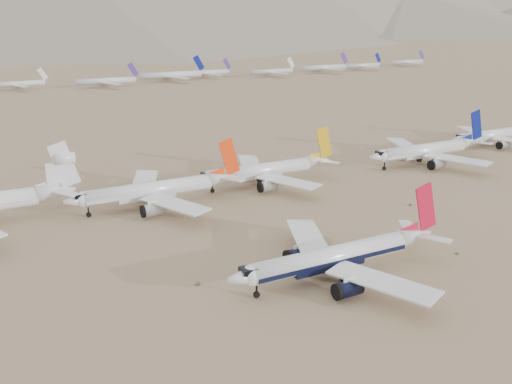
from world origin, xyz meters
TOP-DOWN VIEW (x-y plane):
  - ground at (0.00, 0.00)m, footprint 7000.00×7000.00m
  - main_airliner at (-4.52, 4.71)m, footprint 46.27×45.19m
  - row2_navy_widebody at (74.28, 62.15)m, footprint 47.64×46.59m
  - row2_gold_tail at (13.41, 66.54)m, footprint 44.62×43.64m
  - row2_orange_tail at (-22.08, 62.52)m, footprint 46.05×45.05m
  - row2_blue_far at (117.61, 71.10)m, footprint 42.19×41.25m
  - distant_storage_row at (42.96, 334.04)m, footprint 619.42×61.38m
  - foothills at (526.68, 1100.00)m, footprint 4637.50×1395.00m

SIDE VIEW (x-z plane):
  - ground at x=0.00m, z-range 0.00..0.00m
  - row2_blue_far at x=117.61m, z-range -3.32..11.67m
  - distant_storage_row at x=42.96m, z-range -3.76..12.62m
  - row2_gold_tail at x=13.41m, z-range -3.50..12.39m
  - main_airliner at x=-4.52m, z-range -3.68..12.65m
  - row2_orange_tail at x=-22.08m, z-range -3.60..12.82m
  - row2_navy_widebody at x=74.28m, z-range -3.74..13.21m
  - foothills at x=526.68m, z-range -10.35..144.65m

